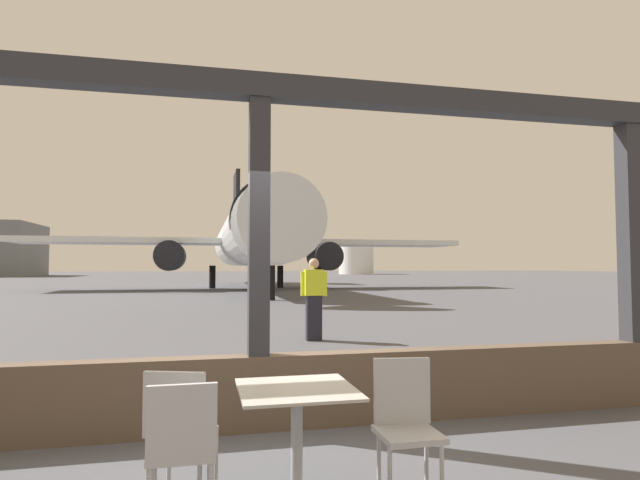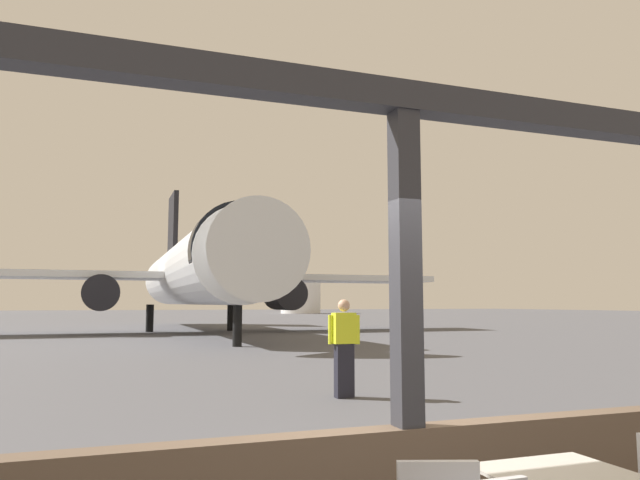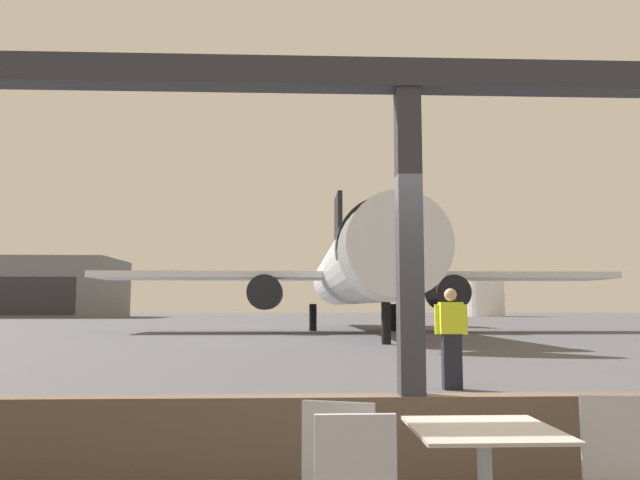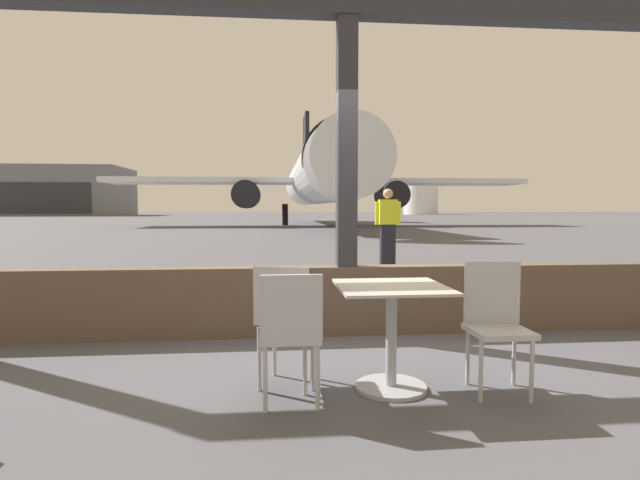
{
  "view_description": "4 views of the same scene",
  "coord_description": "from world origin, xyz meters",
  "px_view_note": "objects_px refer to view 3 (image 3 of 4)",
  "views": [
    {
      "loc": [
        -0.54,
        -5.11,
        1.58
      ],
      "look_at": [
        3.74,
        13.81,
        2.54
      ],
      "focal_mm": 29.22,
      "sensor_mm": 36.0,
      "label": 1
    },
    {
      "loc": [
        -2.25,
        -4.26,
        1.67
      ],
      "look_at": [
        4.94,
        15.86,
        3.95
      ],
      "focal_mm": 33.35,
      "sensor_mm": 36.0,
      "label": 2
    },
    {
      "loc": [
        -0.94,
        -5.05,
        1.41
      ],
      "look_at": [
        0.09,
        20.37,
        4.16
      ],
      "focal_mm": 34.9,
      "sensor_mm": 36.0,
      "label": 3
    },
    {
      "loc": [
        -0.76,
        -5.11,
        1.32
      ],
      "look_at": [
        -0.4,
        -1.32,
        1.07
      ],
      "focal_mm": 27.96,
      "sensor_mm": 36.0,
      "label": 4
    }
  ],
  "objects_px": {
    "distant_hangar": "(40,288)",
    "fuel_storage_tank": "(482,296)",
    "ground_crew_worker": "(451,337)",
    "cafe_chair_aisle_left": "(343,466)",
    "airplane": "(355,271)",
    "cafe_chair_window_right": "(627,471)"
  },
  "relations": [
    {
      "from": "airplane",
      "to": "ground_crew_worker",
      "type": "relative_size",
      "value": 18.1
    },
    {
      "from": "distant_hangar",
      "to": "fuel_storage_tank",
      "type": "height_order",
      "value": "distant_hangar"
    },
    {
      "from": "ground_crew_worker",
      "to": "cafe_chair_aisle_left",
      "type": "bearing_deg",
      "value": -108.62
    },
    {
      "from": "cafe_chair_window_right",
      "to": "cafe_chair_aisle_left",
      "type": "relative_size",
      "value": 1.02
    },
    {
      "from": "distant_hangar",
      "to": "fuel_storage_tank",
      "type": "xyz_separation_m",
      "value": [
        64.71,
        5.31,
        -1.0
      ]
    },
    {
      "from": "cafe_chair_window_right",
      "to": "cafe_chair_aisle_left",
      "type": "distance_m",
      "value": 1.52
    },
    {
      "from": "ground_crew_worker",
      "to": "airplane",
      "type": "bearing_deg",
      "value": 88.22
    },
    {
      "from": "cafe_chair_aisle_left",
      "to": "ground_crew_worker",
      "type": "xyz_separation_m",
      "value": [
        2.46,
        7.29,
        0.36
      ]
    },
    {
      "from": "cafe_chair_aisle_left",
      "to": "fuel_storage_tank",
      "type": "relative_size",
      "value": 0.14
    },
    {
      "from": "cafe_chair_window_right",
      "to": "airplane",
      "type": "distance_m",
      "value": 32.51
    },
    {
      "from": "cafe_chair_window_right",
      "to": "distant_hangar",
      "type": "height_order",
      "value": "distant_hangar"
    },
    {
      "from": "distant_hangar",
      "to": "airplane",
      "type": "bearing_deg",
      "value": -53.7
    },
    {
      "from": "airplane",
      "to": "fuel_storage_tank",
      "type": "xyz_separation_m",
      "value": [
        25.33,
        58.91,
        -0.42
      ]
    },
    {
      "from": "cafe_chair_aisle_left",
      "to": "cafe_chair_window_right",
      "type": "bearing_deg",
      "value": -5.57
    },
    {
      "from": "ground_crew_worker",
      "to": "distant_hangar",
      "type": "bearing_deg",
      "value": 116.19
    },
    {
      "from": "distant_hangar",
      "to": "fuel_storage_tank",
      "type": "bearing_deg",
      "value": 4.69
    },
    {
      "from": "ground_crew_worker",
      "to": "fuel_storage_tank",
      "type": "distance_m",
      "value": 87.8
    },
    {
      "from": "cafe_chair_window_right",
      "to": "fuel_storage_tank",
      "type": "distance_m",
      "value": 95.2
    },
    {
      "from": "cafe_chair_aisle_left",
      "to": "airplane",
      "type": "distance_m",
      "value": 32.48
    },
    {
      "from": "cafe_chair_window_right",
      "to": "cafe_chair_aisle_left",
      "type": "xyz_separation_m",
      "value": [
        -1.51,
        0.15,
        0.0
      ]
    },
    {
      "from": "cafe_chair_aisle_left",
      "to": "ground_crew_worker",
      "type": "relative_size",
      "value": 0.52
    },
    {
      "from": "cafe_chair_window_right",
      "to": "distant_hangar",
      "type": "xyz_separation_m",
      "value": [
        -37.66,
        85.93,
        3.54
      ]
    }
  ]
}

